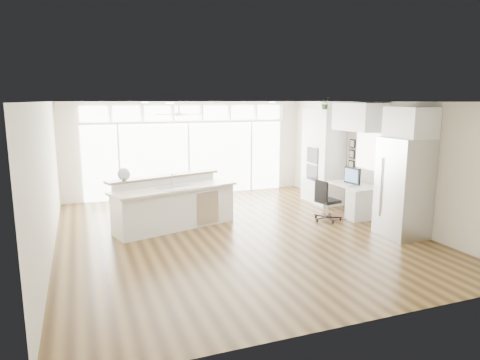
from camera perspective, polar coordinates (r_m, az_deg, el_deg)
name	(u,v)px	position (r m, az deg, el deg)	size (l,w,h in m)	color
floor	(235,233)	(8.99, -0.63, -7.14)	(7.00, 8.00, 0.02)	#3F2A13
ceiling	(235,102)	(8.57, -0.67, 10.40)	(7.00, 8.00, 0.02)	white
wall_back	(188,149)	(12.48, -6.98, 4.15)	(7.00, 0.04, 2.70)	beige
wall_front	(352,220)	(5.18, 14.76, -5.13)	(7.00, 0.04, 2.70)	beige
wall_left	(47,180)	(8.18, -24.34, -0.04)	(0.04, 8.00, 2.70)	beige
wall_right	(377,161)	(10.40, 17.80, 2.46)	(0.04, 8.00, 2.70)	beige
glass_wall	(189,159)	(12.46, -6.88, 2.75)	(5.80, 0.06, 2.08)	white
transom_row	(187,113)	(12.35, -7.02, 8.88)	(5.90, 0.06, 0.40)	white
desk_window	(368,151)	(10.58, 16.69, 3.74)	(0.04, 0.85, 0.85)	white
ceiling_fan	(179,110)	(11.12, -8.15, 9.19)	(1.16, 1.16, 0.32)	white
recessed_lights	(232,103)	(8.76, -1.12, 10.27)	(3.40, 3.00, 0.02)	#F1E9CD
oven_cabinet	(323,156)	(11.68, 11.03, 3.11)	(0.64, 1.20, 2.50)	white
desk_nook	(354,200)	(10.58, 14.93, -2.60)	(0.72, 1.30, 0.76)	white
upper_cabinets	(359,117)	(10.35, 15.63, 8.10)	(0.64, 1.30, 0.64)	white
refrigerator	(404,188)	(9.19, 20.98, -0.96)	(0.76, 0.90, 2.00)	silver
fridge_cabinet	(411,122)	(9.07, 21.80, 7.14)	(0.64, 0.90, 0.60)	white
framed_photos	(352,154)	(11.09, 14.72, 3.36)	(0.06, 0.22, 0.80)	black
kitchen_island	(175,203)	(9.33, -8.67, -3.05)	(2.75, 1.04, 1.09)	white
rug	(345,215)	(10.61, 13.87, -4.60)	(0.93, 0.67, 0.01)	#331910
office_chair	(328,201)	(10.00, 11.64, -2.70)	(0.49, 0.45, 0.94)	black
fishbowl	(124,174)	(9.15, -15.22, 0.77)	(0.27, 0.27, 0.27)	silver
monitor	(352,176)	(10.42, 14.73, 0.57)	(0.09, 0.53, 0.44)	black
keyboard	(346,185)	(10.36, 13.91, -0.64)	(0.13, 0.34, 0.02)	silver
potted_plant	(325,105)	(11.59, 11.27, 9.84)	(0.28, 0.31, 0.24)	#306129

